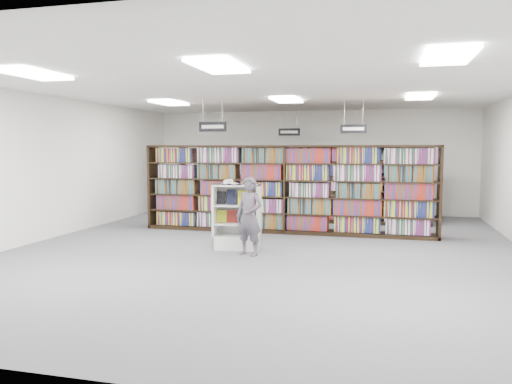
% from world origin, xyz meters
% --- Properties ---
extents(floor, '(12.00, 12.00, 0.00)m').
position_xyz_m(floor, '(0.00, 0.00, 0.00)').
color(floor, '#57575C').
rests_on(floor, ground).
extents(ceiling, '(10.00, 12.00, 0.10)m').
position_xyz_m(ceiling, '(0.00, 0.00, 3.20)').
color(ceiling, white).
rests_on(ceiling, wall_back).
extents(wall_back, '(10.00, 0.10, 3.20)m').
position_xyz_m(wall_back, '(0.00, 6.00, 1.60)').
color(wall_back, white).
rests_on(wall_back, ground).
extents(wall_front, '(10.00, 0.10, 3.20)m').
position_xyz_m(wall_front, '(0.00, -6.00, 1.60)').
color(wall_front, white).
rests_on(wall_front, ground).
extents(wall_left, '(0.10, 12.00, 3.20)m').
position_xyz_m(wall_left, '(-5.00, 0.00, 1.60)').
color(wall_left, white).
rests_on(wall_left, ground).
extents(bookshelf_row_near, '(7.00, 0.60, 2.10)m').
position_xyz_m(bookshelf_row_near, '(0.00, 2.00, 1.05)').
color(bookshelf_row_near, black).
rests_on(bookshelf_row_near, floor).
extents(bookshelf_row_mid, '(7.00, 0.60, 2.10)m').
position_xyz_m(bookshelf_row_mid, '(0.00, 4.00, 1.05)').
color(bookshelf_row_mid, black).
rests_on(bookshelf_row_mid, floor).
extents(bookshelf_row_far, '(7.00, 0.60, 2.10)m').
position_xyz_m(bookshelf_row_far, '(0.00, 5.70, 1.05)').
color(bookshelf_row_far, black).
rests_on(bookshelf_row_far, floor).
extents(aisle_sign_left, '(0.65, 0.02, 0.80)m').
position_xyz_m(aisle_sign_left, '(-1.50, 1.00, 2.53)').
color(aisle_sign_left, '#B2B2B7').
rests_on(aisle_sign_left, ceiling).
extents(aisle_sign_right, '(0.65, 0.02, 0.80)m').
position_xyz_m(aisle_sign_right, '(1.50, 3.00, 2.53)').
color(aisle_sign_right, '#B2B2B7').
rests_on(aisle_sign_right, ceiling).
extents(aisle_sign_center, '(0.65, 0.02, 0.80)m').
position_xyz_m(aisle_sign_center, '(-0.50, 5.00, 2.53)').
color(aisle_sign_center, '#B2B2B7').
rests_on(aisle_sign_center, ceiling).
extents(troffer_front_left, '(0.60, 1.20, 0.04)m').
position_xyz_m(troffer_front_left, '(-3.00, -3.00, 3.16)').
color(troffer_front_left, white).
rests_on(troffer_front_left, ceiling).
extents(troffer_front_center, '(0.60, 1.20, 0.04)m').
position_xyz_m(troffer_front_center, '(0.00, -3.00, 3.16)').
color(troffer_front_center, white).
rests_on(troffer_front_center, ceiling).
extents(troffer_front_right, '(0.60, 1.20, 0.04)m').
position_xyz_m(troffer_front_right, '(3.00, -3.00, 3.16)').
color(troffer_front_right, white).
rests_on(troffer_front_right, ceiling).
extents(troffer_back_left, '(0.60, 1.20, 0.04)m').
position_xyz_m(troffer_back_left, '(-3.00, 2.00, 3.16)').
color(troffer_back_left, white).
rests_on(troffer_back_left, ceiling).
extents(troffer_back_center, '(0.60, 1.20, 0.04)m').
position_xyz_m(troffer_back_center, '(0.00, 2.00, 3.16)').
color(troffer_back_center, white).
rests_on(troffer_back_center, ceiling).
extents(troffer_back_right, '(0.60, 1.20, 0.04)m').
position_xyz_m(troffer_back_right, '(3.00, 2.00, 3.16)').
color(troffer_back_right, white).
rests_on(troffer_back_right, ceiling).
extents(endcap_display, '(0.97, 0.55, 1.30)m').
position_xyz_m(endcap_display, '(-0.58, -0.16, 0.45)').
color(endcap_display, white).
rests_on(endcap_display, floor).
extents(open_book, '(0.56, 0.36, 0.12)m').
position_xyz_m(open_book, '(-0.74, -0.23, 1.33)').
color(open_book, black).
rests_on(open_book, endcap_display).
extents(shopper, '(0.62, 0.50, 1.49)m').
position_xyz_m(shopper, '(-0.19, -0.70, 0.75)').
color(shopper, '#554F5A').
rests_on(shopper, floor).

